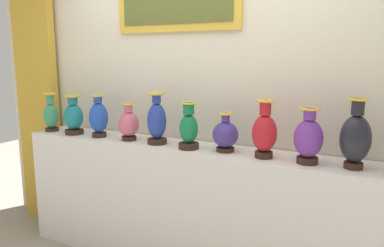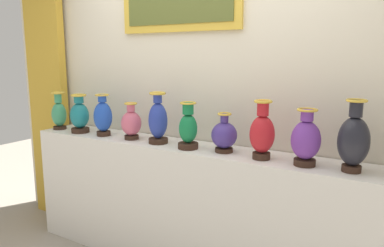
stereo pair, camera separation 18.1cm
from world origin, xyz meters
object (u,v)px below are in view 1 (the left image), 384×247
object	(u,v)px
vase_indigo	(225,135)
vase_onyx	(356,138)
vase_rose	(129,124)
vase_sapphire	(99,118)
vase_violet	(308,138)
vase_jade	(51,115)
vase_emerald	(189,129)
vase_crimson	(264,132)
vase_cobalt	(157,121)
vase_teal	(74,117)

from	to	relation	value
vase_indigo	vase_onyx	distance (m)	0.85
vase_rose	vase_onyx	distance (m)	1.67
vase_sapphire	vase_violet	size ratio (longest dim) A/B	0.99
vase_jade	vase_emerald	size ratio (longest dim) A/B	1.01
vase_jade	vase_rose	bearing A→B (deg)	1.08
vase_rose	vase_crimson	size ratio (longest dim) A/B	0.77
vase_jade	vase_sapphire	distance (m)	0.56
vase_rose	vase_cobalt	distance (m)	0.27
vase_crimson	vase_onyx	xyz separation A→B (m)	(0.55, 0.01, 0.02)
vase_sapphire	vase_emerald	world-z (taller)	vase_sapphire
vase_teal	vase_rose	size ratio (longest dim) A/B	1.13
vase_jade	vase_teal	xyz separation A→B (m)	(0.28, -0.01, 0.00)
vase_cobalt	vase_violet	size ratio (longest dim) A/B	1.12
vase_onyx	vase_crimson	bearing A→B (deg)	-178.84
vase_jade	vase_sapphire	xyz separation A→B (m)	(0.55, 0.00, 0.01)
vase_jade	vase_indigo	xyz separation A→B (m)	(1.68, 0.04, -0.03)
vase_cobalt	vase_teal	bearing A→B (deg)	-178.20
vase_sapphire	vase_cobalt	distance (m)	0.56
vase_violet	vase_cobalt	bearing A→B (deg)	179.18
vase_rose	vase_violet	xyz separation A→B (m)	(1.40, -0.01, 0.03)
vase_sapphire	vase_indigo	xyz separation A→B (m)	(1.12, 0.04, -0.04)
vase_teal	vase_rose	distance (m)	0.57
vase_jade	vase_crimson	distance (m)	1.97
vase_cobalt	vase_violet	distance (m)	1.14
vase_jade	vase_violet	xyz separation A→B (m)	(2.26, 0.00, 0.01)
vase_sapphire	vase_rose	size ratio (longest dim) A/B	1.18
vase_indigo	vase_onyx	xyz separation A→B (m)	(0.85, -0.02, 0.07)
vase_sapphire	vase_violet	distance (m)	1.70
vase_crimson	vase_indigo	bearing A→B (deg)	173.31
vase_sapphire	vase_onyx	size ratio (longest dim) A/B	0.83
vase_indigo	vase_teal	bearing A→B (deg)	-178.06
vase_jade	vase_teal	world-z (taller)	vase_jade
vase_emerald	vase_crimson	bearing A→B (deg)	1.29
vase_rose	vase_emerald	bearing A→B (deg)	-2.30
vase_jade	vase_crimson	xyz separation A→B (m)	(1.97, 0.01, 0.02)
vase_rose	vase_cobalt	world-z (taller)	vase_cobalt
vase_violet	vase_onyx	size ratio (longest dim) A/B	0.83
vase_jade	vase_violet	size ratio (longest dim) A/B	0.97
vase_emerald	vase_indigo	distance (m)	0.28
vase_teal	vase_indigo	world-z (taller)	vase_teal
vase_onyx	vase_indigo	bearing A→B (deg)	178.44
vase_jade	vase_cobalt	distance (m)	1.12
vase_emerald	vase_violet	distance (m)	0.85
vase_indigo	vase_cobalt	bearing A→B (deg)	-177.86
vase_teal	vase_violet	distance (m)	1.98
vase_jade	vase_teal	distance (m)	0.28
vase_rose	vase_emerald	size ratio (longest dim) A/B	0.88
vase_teal	vase_jade	bearing A→B (deg)	178.60
vase_emerald	vase_onyx	size ratio (longest dim) A/B	0.80
vase_jade	vase_indigo	distance (m)	1.68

